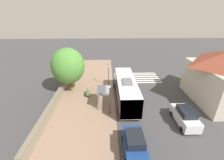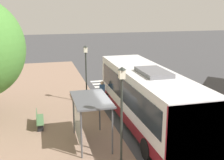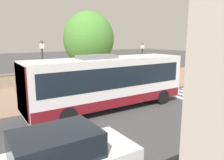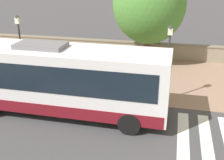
# 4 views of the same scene
# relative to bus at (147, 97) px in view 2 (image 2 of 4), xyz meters

# --- Properties ---
(ground_plane) EXTENTS (120.00, 120.00, 0.00)m
(ground_plane) POSITION_rel_bus_xyz_m (-1.73, -0.82, -1.83)
(ground_plane) COLOR #424244
(ground_plane) RESTS_ON ground
(sidewalk_plaza) EXTENTS (9.00, 44.00, 0.02)m
(sidewalk_plaza) POSITION_rel_bus_xyz_m (-6.23, -0.82, -1.82)
(sidewalk_plaza) COLOR #937560
(sidewalk_plaza) RESTS_ON ground
(crosswalk_stripes) EXTENTS (9.00, 5.25, 0.01)m
(crosswalk_stripes) POSITION_rel_bus_xyz_m (3.27, 8.44, -1.83)
(crosswalk_stripes) COLOR silver
(crosswalk_stripes) RESTS_ON ground
(bus) EXTENTS (2.78, 10.60, 3.54)m
(bus) POSITION_rel_bus_xyz_m (0.00, 0.00, 0.00)
(bus) COLOR white
(bus) RESTS_ON ground
(bus_shelter) EXTENTS (1.74, 3.03, 2.38)m
(bus_shelter) POSITION_rel_bus_xyz_m (-3.52, -1.09, 0.16)
(bus_shelter) COLOR #515459
(bus_shelter) RESTS_ON ground
(pedestrian) EXTENTS (0.34, 0.24, 1.80)m
(pedestrian) POSITION_rel_bus_xyz_m (-1.64, 4.10, -0.76)
(pedestrian) COLOR #2D3347
(pedestrian) RESTS_ON ground
(bench) EXTENTS (0.40, 1.68, 0.88)m
(bench) POSITION_rel_bus_xyz_m (-5.92, 1.59, -1.36)
(bench) COLOR #4C7247
(bench) RESTS_ON ground
(street_lamp_near) EXTENTS (0.28, 0.28, 4.38)m
(street_lamp_near) POSITION_rel_bus_xyz_m (-2.50, -3.39, 0.76)
(street_lamp_near) COLOR #2D332D
(street_lamp_near) RESTS_ON ground
(street_lamp_far) EXTENTS (0.28, 0.28, 4.16)m
(street_lamp_far) POSITION_rel_bus_xyz_m (-2.56, 5.09, 0.64)
(street_lamp_far) COLOR #2D332D
(street_lamp_far) RESTS_ON ground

